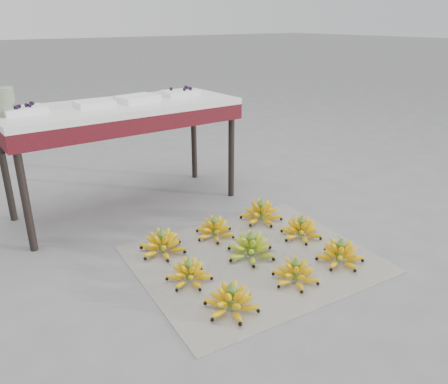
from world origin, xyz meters
TOP-DOWN VIEW (x-y plane):
  - ground at (0.00, 0.00)m, footprint 60.00×60.00m
  - newspaper_mat at (0.11, -0.07)m, footprint 1.35×1.17m
  - bunch_front_left at (-0.27, -0.37)m, footprint 0.29×0.29m
  - bunch_front_center at (0.13, -0.37)m, footprint 0.28×0.28m
  - bunch_front_right at (0.46, -0.38)m, footprint 0.32×0.32m
  - bunch_mid_left at (-0.30, -0.05)m, footprint 0.24×0.24m
  - bunch_mid_center at (0.11, -0.05)m, footprint 0.36×0.36m
  - bunch_mid_right at (0.50, -0.05)m, footprint 0.31×0.31m
  - bunch_back_left at (-0.27, 0.28)m, footprint 0.29×0.29m
  - bunch_back_center at (0.08, 0.27)m, footprint 0.27×0.27m
  - bunch_back_right at (0.46, 0.28)m, footprint 0.28×0.28m
  - vendor_table at (-0.14, 1.02)m, footprint 1.53×0.61m
  - tray_far_left at (-0.73, 1.04)m, footprint 0.24×0.18m
  - tray_left at (-0.32, 1.01)m, footprint 0.23×0.17m
  - tray_right at (-0.02, 1.01)m, footprint 0.28×0.22m
  - tray_far_right at (0.33, 1.04)m, footprint 0.25×0.18m
  - glass_jar at (-0.82, 1.05)m, footprint 0.16×0.16m

SIDE VIEW (x-z plane):
  - ground at x=0.00m, z-range 0.00..0.00m
  - newspaper_mat at x=0.11m, z-range 0.00..0.01m
  - bunch_mid_left at x=-0.30m, z-range -0.02..0.12m
  - bunch_front_center at x=0.13m, z-range -0.02..0.13m
  - bunch_back_center at x=0.08m, z-range -0.02..0.13m
  - bunch_mid_right at x=0.50m, z-range -0.02..0.13m
  - bunch_front_right at x=0.46m, z-range -0.02..0.14m
  - bunch_front_left at x=-0.27m, z-range -0.02..0.14m
  - bunch_back_left at x=-0.27m, z-range -0.02..0.14m
  - bunch_back_right at x=0.46m, z-range -0.02..0.14m
  - bunch_mid_center at x=0.11m, z-range -0.02..0.15m
  - vendor_table at x=-0.14m, z-range 0.28..1.02m
  - tray_left at x=-0.32m, z-range 0.73..0.77m
  - tray_right at x=-0.02m, z-range 0.73..0.78m
  - tray_far_left at x=-0.73m, z-range 0.73..0.79m
  - tray_far_right at x=0.33m, z-range 0.72..0.79m
  - glass_jar at x=-0.82m, z-range 0.73..0.89m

